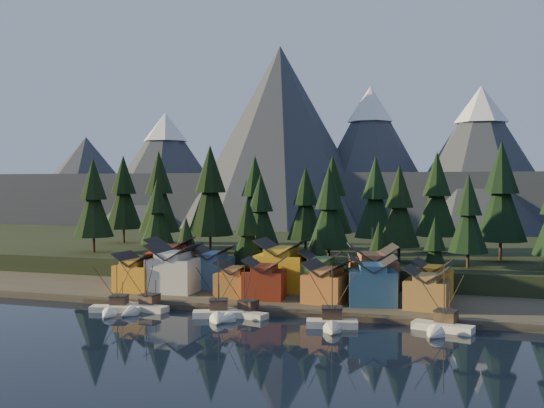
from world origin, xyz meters
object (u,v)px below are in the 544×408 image
(boat_1, at_px, (140,301))
(house_front_1, at_px, (174,267))
(boat_3, at_px, (239,308))
(house_back_1, at_px, (213,266))
(boat_2, at_px, (218,307))
(boat_4, at_px, (332,314))
(house_front_0, at_px, (137,271))
(boat_6, at_px, (441,319))
(boat_0, at_px, (114,303))
(house_back_0, at_px, (170,260))

(boat_1, relative_size, house_front_1, 1.09)
(boat_3, relative_size, house_back_1, 1.21)
(boat_2, relative_size, boat_4, 0.96)
(house_back_1, bearing_deg, boat_1, -109.78)
(house_front_0, bearing_deg, boat_6, -7.77)
(boat_1, height_order, house_front_1, house_front_1)
(boat_3, height_order, house_back_1, house_back_1)
(boat_0, distance_m, boat_4, 43.42)
(boat_2, xyz_separation_m, house_front_0, (-25.20, 14.24, 3.66))
(boat_0, bearing_deg, house_front_1, 62.76)
(boat_4, height_order, house_back_0, house_back_0)
(boat_1, bearing_deg, boat_3, 9.36)
(boat_0, bearing_deg, boat_3, -5.57)
(boat_0, bearing_deg, boat_2, -8.59)
(boat_0, relative_size, house_back_0, 0.97)
(boat_4, bearing_deg, boat_3, 159.00)
(boat_4, distance_m, house_front_0, 49.89)
(boat_0, distance_m, boat_1, 5.09)
(boat_6, distance_m, house_back_0, 66.29)
(boat_2, height_order, boat_6, boat_6)
(boat_3, height_order, boat_4, boat_4)
(boat_1, xyz_separation_m, house_back_1, (6.23, 22.12, 4.33))
(house_back_0, height_order, house_back_1, house_back_0)
(house_back_1, bearing_deg, boat_4, -40.93)
(house_back_1, bearing_deg, boat_0, -117.65)
(boat_1, height_order, boat_6, boat_6)
(boat_1, relative_size, house_front_0, 1.29)
(boat_0, distance_m, house_back_1, 27.13)
(boat_3, relative_size, house_front_1, 1.08)
(boat_0, relative_size, boat_4, 0.92)
(boat_2, xyz_separation_m, house_front_1, (-16.86, 15.70, 4.78))
(boat_4, bearing_deg, house_front_1, 144.46)
(boat_4, bearing_deg, house_front_0, 149.87)
(boat_0, bearing_deg, house_front_0, 91.20)
(boat_2, distance_m, house_front_0, 29.17)
(boat_6, distance_m, house_back_1, 55.53)
(boat_0, height_order, house_front_0, house_front_0)
(house_front_1, relative_size, house_back_1, 1.12)
(boat_2, height_order, house_front_0, boat_2)
(boat_4, height_order, house_front_0, boat_4)
(boat_1, bearing_deg, house_back_1, 81.94)
(house_front_0, bearing_deg, house_back_1, 34.65)
(boat_1, height_order, boat_2, boat_2)
(boat_3, distance_m, house_front_0, 31.65)
(boat_4, xyz_separation_m, boat_6, (18.25, 2.87, -0.17))
(boat_3, distance_m, house_front_1, 25.33)
(house_front_1, bearing_deg, boat_2, -44.97)
(boat_4, xyz_separation_m, house_back_0, (-43.89, 25.40, 4.77))
(house_front_1, bearing_deg, house_back_0, 119.18)
(boat_1, distance_m, boat_2, 16.93)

